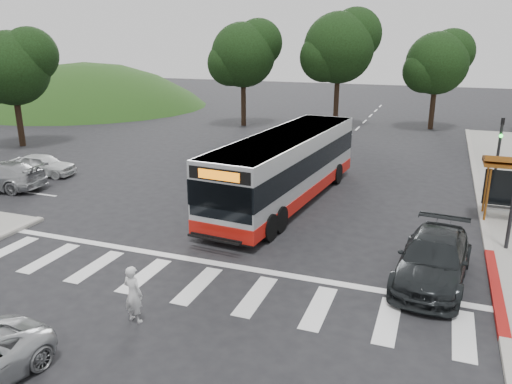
% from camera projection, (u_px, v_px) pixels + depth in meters
% --- Properties ---
extents(ground, '(140.00, 140.00, 0.00)m').
position_uv_depth(ground, '(253.00, 232.00, 20.59)').
color(ground, black).
rests_on(ground, ground).
extents(curb_east, '(0.30, 40.00, 0.15)m').
position_uv_depth(curb_east, '(479.00, 197.00, 24.72)').
color(curb_east, '#9E9991').
rests_on(curb_east, ground).
extents(curb_east_red, '(0.32, 6.00, 0.15)m').
position_uv_depth(curb_east_red, '(496.00, 288.00, 15.77)').
color(curb_east_red, maroon).
rests_on(curb_east_red, ground).
extents(hillside_nw, '(44.00, 44.00, 10.00)m').
position_uv_depth(hillside_nw, '(88.00, 106.00, 58.11)').
color(hillside_nw, '#193912').
rests_on(hillside_nw, ground).
extents(crosswalk_ladder, '(18.00, 2.60, 0.01)m').
position_uv_depth(crosswalk_ladder, '(198.00, 285.00, 16.11)').
color(crosswalk_ladder, silver).
rests_on(crosswalk_ladder, ground).
extents(traffic_signal_ne_short, '(0.18, 0.37, 4.00)m').
position_uv_depth(traffic_signal_ne_short, '(499.00, 149.00, 24.25)').
color(traffic_signal_ne_short, black).
rests_on(traffic_signal_ne_short, ground).
extents(tree_north_a, '(6.60, 6.15, 10.17)m').
position_uv_depth(tree_north_a, '(340.00, 46.00, 42.50)').
color(tree_north_a, black).
rests_on(tree_north_a, ground).
extents(tree_north_b, '(5.72, 5.33, 8.43)m').
position_uv_depth(tree_north_b, '(438.00, 62.00, 41.99)').
color(tree_north_b, black).
rests_on(tree_north_b, ground).
extents(tree_north_c, '(6.16, 5.74, 9.30)m').
position_uv_depth(tree_north_c, '(244.00, 54.00, 43.56)').
color(tree_north_c, black).
rests_on(tree_north_c, ground).
extents(tree_west_a, '(5.72, 5.33, 8.43)m').
position_uv_depth(tree_west_a, '(13.00, 67.00, 35.22)').
color(tree_west_a, black).
rests_on(tree_west_a, ground).
extents(transit_bus, '(3.97, 12.98, 3.30)m').
position_uv_depth(transit_bus, '(286.00, 169.00, 23.90)').
color(transit_bus, '#B7BABC').
rests_on(transit_bus, ground).
extents(pedestrian, '(0.68, 0.50, 1.69)m').
position_uv_depth(pedestrian, '(133.00, 294.00, 13.86)').
color(pedestrian, silver).
rests_on(pedestrian, ground).
extents(dark_sedan, '(2.65, 5.43, 1.52)m').
position_uv_depth(dark_sedan, '(433.00, 259.00, 16.24)').
color(dark_sedan, black).
rests_on(dark_sedan, ground).
extents(west_car_white, '(3.92, 2.00, 1.28)m').
position_uv_depth(west_car_white, '(43.00, 165.00, 28.77)').
color(west_car_white, silver).
rests_on(west_car_white, ground).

